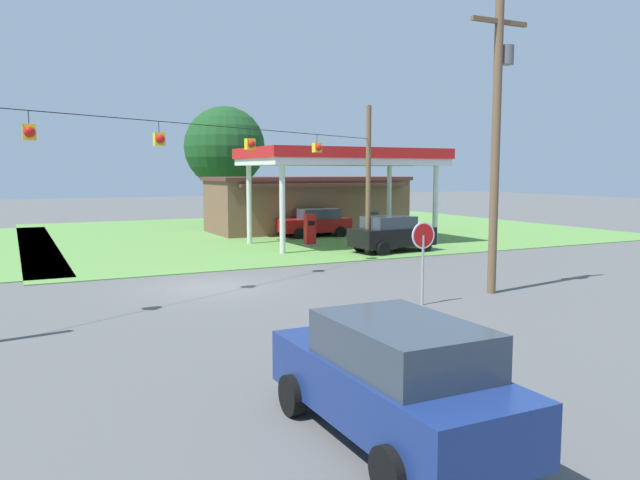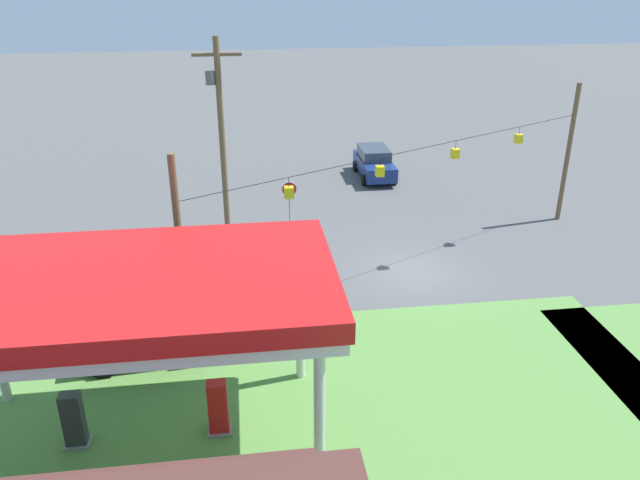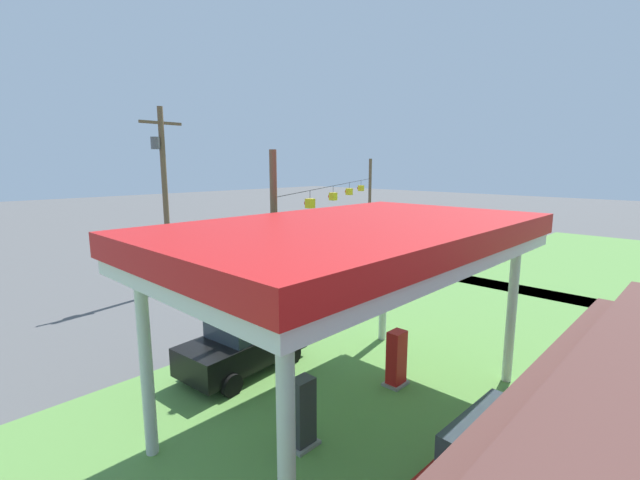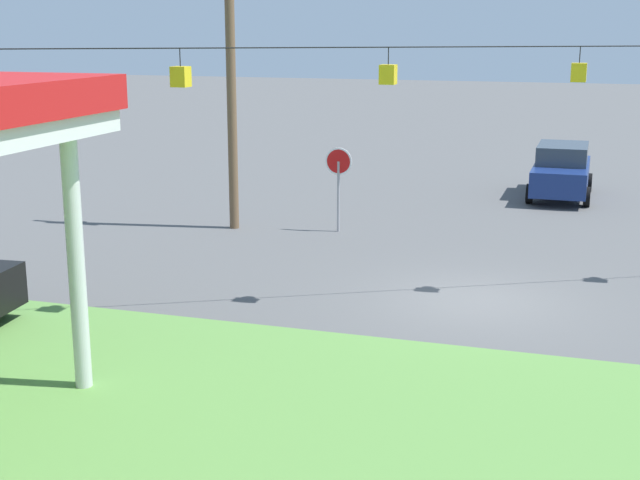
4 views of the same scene
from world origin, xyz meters
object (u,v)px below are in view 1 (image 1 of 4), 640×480
(car_at_pumps_rear, at_px, (315,222))
(gas_station_canopy, at_px, (342,158))
(fuel_pump_near, at_px, (310,231))
(car_on_crossroad, at_px, (393,378))
(fuel_pump_far, at_px, (373,228))
(stop_sign_roadside, at_px, (423,245))
(car_at_pumps_front, at_px, (392,234))
(gas_station_store, at_px, (308,204))
(utility_pole_main, at_px, (497,130))
(tree_behind_station, at_px, (225,147))

(car_at_pumps_rear, bearing_deg, gas_station_canopy, 86.94)
(fuel_pump_near, distance_m, car_on_crossroad, 24.40)
(fuel_pump_near, bearing_deg, gas_station_canopy, 0.04)
(fuel_pump_far, distance_m, stop_sign_roadside, 16.61)
(gas_station_canopy, xyz_separation_m, car_at_pumps_front, (0.54, -4.16, -3.77))
(stop_sign_roadside, bearing_deg, gas_station_canopy, -109.67)
(gas_station_store, xyz_separation_m, stop_sign_roadside, (-6.95, -22.71, -0.02))
(car_on_crossroad, distance_m, stop_sign_roadside, 9.75)
(gas_station_store, distance_m, utility_pole_main, 22.80)
(gas_station_store, relative_size, car_at_pumps_front, 3.06)
(gas_station_canopy, height_order, fuel_pump_near, gas_station_canopy)
(gas_station_canopy, distance_m, stop_sign_roadside, 16.09)
(car_on_crossroad, distance_m, tree_behind_station, 39.54)
(car_at_pumps_rear, xyz_separation_m, car_on_crossroad, (-11.71, -26.68, 0.06))
(fuel_pump_near, distance_m, stop_sign_roadside, 15.31)
(gas_station_store, distance_m, fuel_pump_far, 7.88)
(fuel_pump_near, bearing_deg, car_on_crossroad, -112.60)
(gas_station_store, bearing_deg, car_at_pumps_front, -95.18)
(gas_station_canopy, xyz_separation_m, tree_behind_station, (-1.65, 15.50, 1.11))
(gas_station_canopy, height_order, car_at_pumps_rear, gas_station_canopy)
(car_at_pumps_front, bearing_deg, tree_behind_station, 91.33)
(gas_station_store, xyz_separation_m, fuel_pump_far, (0.34, -7.81, -1.01))
(car_on_crossroad, relative_size, stop_sign_roadside, 1.90)
(fuel_pump_far, bearing_deg, fuel_pump_near, 180.00)
(gas_station_store, xyz_separation_m, car_on_crossroad, (-12.96, -30.34, -0.88))
(fuel_pump_far, distance_m, utility_pole_main, 15.64)
(fuel_pump_near, distance_m, fuel_pump_far, 3.92)
(gas_station_canopy, distance_m, car_at_pumps_front, 5.64)
(fuel_pump_near, height_order, car_on_crossroad, car_on_crossroad)
(car_on_crossroad, distance_m, utility_pole_main, 13.01)
(fuel_pump_near, bearing_deg, gas_station_store, 65.36)
(fuel_pump_near, relative_size, stop_sign_roadside, 0.69)
(stop_sign_roadside, bearing_deg, fuel_pump_far, -116.06)
(fuel_pump_near, bearing_deg, stop_sign_roadside, -102.72)
(fuel_pump_far, bearing_deg, utility_pole_main, -105.94)
(fuel_pump_far, bearing_deg, gas_station_canopy, 179.96)
(gas_station_store, bearing_deg, car_at_pumps_rear, -108.93)
(gas_station_store, height_order, tree_behind_station, tree_behind_station)
(fuel_pump_far, distance_m, car_at_pumps_front, 4.40)
(fuel_pump_far, bearing_deg, gas_station_store, 92.49)
(car_at_pumps_rear, distance_m, stop_sign_roadside, 19.91)
(gas_station_canopy, bearing_deg, fuel_pump_far, -0.04)
(car_on_crossroad, bearing_deg, tree_behind_station, -14.17)
(gas_station_canopy, xyz_separation_m, car_on_crossroad, (-11.34, -22.53, -3.75))
(car_on_crossroad, bearing_deg, car_at_pumps_front, -32.77)
(car_at_pumps_rear, relative_size, tree_behind_station, 0.50)
(gas_station_store, height_order, car_at_pumps_front, gas_station_store)
(car_at_pumps_front, height_order, car_on_crossroad, car_on_crossroad)
(fuel_pump_near, xyz_separation_m, utility_pole_main, (-0.19, -14.40, 4.48))
(car_at_pumps_front, xyz_separation_m, stop_sign_roadside, (-5.86, -10.74, 0.88))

